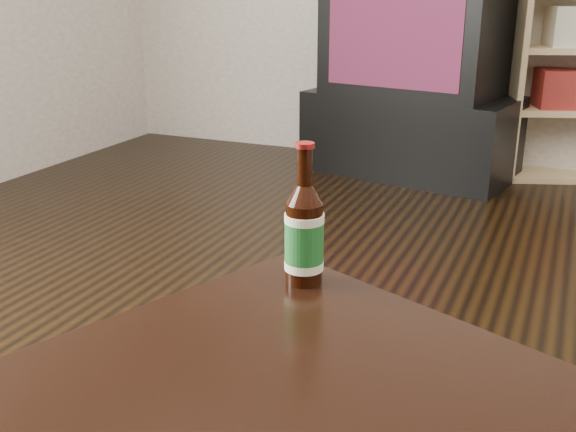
% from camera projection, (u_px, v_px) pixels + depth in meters
% --- Properties ---
extents(tv_stand, '(1.18, 0.75, 0.44)m').
position_uv_depth(tv_stand, '(410.00, 134.00, 3.68)').
color(tv_stand, black).
rests_on(tv_stand, floor).
extents(tv, '(0.96, 0.70, 0.65)m').
position_uv_depth(tv, '(416.00, 31.00, 3.50)').
color(tv, black).
rests_on(tv, tv_stand).
extents(beer_bottle, '(0.09, 0.09, 0.25)m').
position_uv_depth(beer_bottle, '(304.00, 235.00, 1.14)').
color(beer_bottle, black).
rests_on(beer_bottle, coffee_table).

